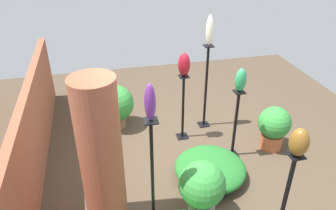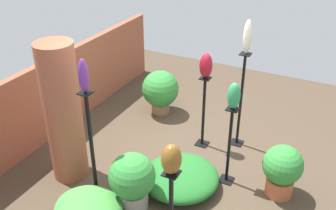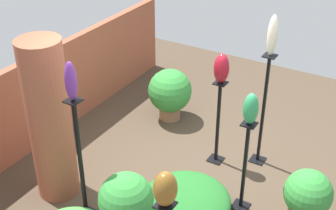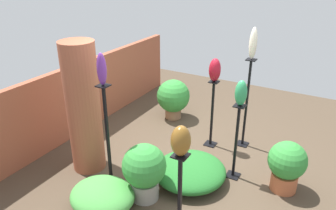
{
  "view_description": "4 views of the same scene",
  "coord_description": "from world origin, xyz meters",
  "px_view_note": "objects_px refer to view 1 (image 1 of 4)",
  "views": [
    {
      "loc": [
        -4.06,
        1.18,
        3.46
      ],
      "look_at": [
        -0.07,
        0.24,
        1.11
      ],
      "focal_mm": 35.0,
      "sensor_mm": 36.0,
      "label": 1
    },
    {
      "loc": [
        -4.44,
        -2.13,
        3.74
      ],
      "look_at": [
        -0.07,
        0.09,
        1.02
      ],
      "focal_mm": 42.0,
      "sensor_mm": 36.0,
      "label": 2
    },
    {
      "loc": [
        -4.21,
        -2.3,
        3.95
      ],
      "look_at": [
        0.03,
        0.22,
        1.07
      ],
      "focal_mm": 50.0,
      "sensor_mm": 36.0,
      "label": 3
    },
    {
      "loc": [
        -4.19,
        -2.05,
        3.1
      ],
      "look_at": [
        0.04,
        0.36,
        0.9
      ],
      "focal_mm": 35.0,
      "sensor_mm": 36.0,
      "label": 4
    }
  ],
  "objects_px": {
    "pedestal_jade": "(235,128)",
    "art_vase_ruby": "(184,65)",
    "pedestal_ruby": "(183,110)",
    "art_vase_violet": "(150,102)",
    "pedestal_ivory": "(206,91)",
    "potted_plant_front_right": "(116,105)",
    "pedestal_bronze": "(284,202)",
    "potted_plant_front_left": "(202,188)",
    "brick_pillar": "(101,158)",
    "art_vase_jade": "(241,80)",
    "potted_plant_mid_right": "(274,126)",
    "art_vase_bronze": "(299,142)",
    "art_vase_ivory": "(210,30)",
    "pedestal_violet": "(152,179)"
  },
  "relations": [
    {
      "from": "art_vase_violet",
      "to": "pedestal_jade",
      "type": "bearing_deg",
      "value": -55.5
    },
    {
      "from": "pedestal_bronze",
      "to": "potted_plant_mid_right",
      "type": "relative_size",
      "value": 1.66
    },
    {
      "from": "pedestal_violet",
      "to": "pedestal_bronze",
      "type": "bearing_deg",
      "value": -111.62
    },
    {
      "from": "pedestal_jade",
      "to": "art_vase_jade",
      "type": "relative_size",
      "value": 3.22
    },
    {
      "from": "pedestal_bronze",
      "to": "potted_plant_front_left",
      "type": "distance_m",
      "value": 1.0
    },
    {
      "from": "pedestal_jade",
      "to": "pedestal_ruby",
      "type": "height_order",
      "value": "pedestal_ruby"
    },
    {
      "from": "potted_plant_mid_right",
      "to": "potted_plant_front_left",
      "type": "bearing_deg",
      "value": 124.66
    },
    {
      "from": "pedestal_jade",
      "to": "potted_plant_front_right",
      "type": "bearing_deg",
      "value": 53.42
    },
    {
      "from": "pedestal_violet",
      "to": "potted_plant_front_right",
      "type": "height_order",
      "value": "pedestal_violet"
    },
    {
      "from": "pedestal_jade",
      "to": "art_vase_ruby",
      "type": "relative_size",
      "value": 3.03
    },
    {
      "from": "art_vase_bronze",
      "to": "art_vase_ruby",
      "type": "bearing_deg",
      "value": 14.14
    },
    {
      "from": "art_vase_bronze",
      "to": "art_vase_ivory",
      "type": "distance_m",
      "value": 2.65
    },
    {
      "from": "pedestal_violet",
      "to": "art_vase_jade",
      "type": "xyz_separation_m",
      "value": [
        1.06,
        -1.54,
        0.66
      ]
    },
    {
      "from": "pedestal_bronze",
      "to": "pedestal_ivory",
      "type": "distance_m",
      "value": 2.63
    },
    {
      "from": "pedestal_ruby",
      "to": "art_vase_violet",
      "type": "bearing_deg",
      "value": 153.67
    },
    {
      "from": "potted_plant_front_right",
      "to": "potted_plant_front_left",
      "type": "xyz_separation_m",
      "value": [
        -2.42,
        -0.88,
        0.0
      ]
    },
    {
      "from": "pedestal_jade",
      "to": "pedestal_ruby",
      "type": "distance_m",
      "value": 0.97
    },
    {
      "from": "brick_pillar",
      "to": "potted_plant_mid_right",
      "type": "height_order",
      "value": "brick_pillar"
    },
    {
      "from": "potted_plant_mid_right",
      "to": "art_vase_ivory",
      "type": "bearing_deg",
      "value": 44.24
    },
    {
      "from": "pedestal_violet",
      "to": "art_vase_violet",
      "type": "bearing_deg",
      "value": 0.0
    },
    {
      "from": "pedestal_ivory",
      "to": "art_vase_bronze",
      "type": "bearing_deg",
      "value": -178.2
    },
    {
      "from": "pedestal_violet",
      "to": "art_vase_ivory",
      "type": "xyz_separation_m",
      "value": [
        2.04,
        -1.37,
        1.13
      ]
    },
    {
      "from": "pedestal_ivory",
      "to": "potted_plant_front_right",
      "type": "distance_m",
      "value": 1.68
    },
    {
      "from": "pedestal_violet",
      "to": "art_vase_ruby",
      "type": "height_order",
      "value": "art_vase_ruby"
    },
    {
      "from": "potted_plant_front_right",
      "to": "art_vase_violet",
      "type": "bearing_deg",
      "value": -174.07
    },
    {
      "from": "pedestal_ivory",
      "to": "art_vase_jade",
      "type": "distance_m",
      "value": 1.19
    },
    {
      "from": "pedestal_bronze",
      "to": "potted_plant_front_right",
      "type": "bearing_deg",
      "value": 29.9
    },
    {
      "from": "art_vase_violet",
      "to": "potted_plant_front_right",
      "type": "distance_m",
      "value": 2.74
    },
    {
      "from": "brick_pillar",
      "to": "art_vase_ruby",
      "type": "relative_size",
      "value": 5.18
    },
    {
      "from": "brick_pillar",
      "to": "potted_plant_front_right",
      "type": "height_order",
      "value": "brick_pillar"
    },
    {
      "from": "pedestal_ivory",
      "to": "art_vase_ivory",
      "type": "relative_size",
      "value": 3.08
    },
    {
      "from": "pedestal_jade",
      "to": "pedestal_violet",
      "type": "distance_m",
      "value": 1.88
    },
    {
      "from": "pedestal_jade",
      "to": "pedestal_ruby",
      "type": "bearing_deg",
      "value": 44.02
    },
    {
      "from": "brick_pillar",
      "to": "potted_plant_front_left",
      "type": "relative_size",
      "value": 2.46
    },
    {
      "from": "art_vase_violet",
      "to": "art_vase_jade",
      "type": "bearing_deg",
      "value": -55.5
    },
    {
      "from": "brick_pillar",
      "to": "pedestal_bronze",
      "type": "height_order",
      "value": "brick_pillar"
    },
    {
      "from": "pedestal_jade",
      "to": "pedestal_ruby",
      "type": "relative_size",
      "value": 0.99
    },
    {
      "from": "potted_plant_mid_right",
      "to": "pedestal_bronze",
      "type": "bearing_deg",
      "value": 153.97
    },
    {
      "from": "art_vase_bronze",
      "to": "potted_plant_front_right",
      "type": "relative_size",
      "value": 0.4
    },
    {
      "from": "pedestal_ivory",
      "to": "art_vase_ruby",
      "type": "distance_m",
      "value": 0.89
    },
    {
      "from": "brick_pillar",
      "to": "pedestal_jade",
      "type": "relative_size",
      "value": 1.71
    },
    {
      "from": "potted_plant_front_right",
      "to": "pedestal_jade",
      "type": "bearing_deg",
      "value": -126.58
    },
    {
      "from": "art_vase_jade",
      "to": "potted_plant_front_left",
      "type": "relative_size",
      "value": 0.45
    },
    {
      "from": "brick_pillar",
      "to": "pedestal_ivory",
      "type": "distance_m",
      "value": 2.72
    },
    {
      "from": "potted_plant_front_right",
      "to": "art_vase_ruby",
      "type": "bearing_deg",
      "value": -119.51
    },
    {
      "from": "pedestal_bronze",
      "to": "art_vase_violet",
      "type": "relative_size",
      "value": 2.91
    },
    {
      "from": "art_vase_jade",
      "to": "art_vase_bronze",
      "type": "height_order",
      "value": "art_vase_bronze"
    },
    {
      "from": "pedestal_ivory",
      "to": "potted_plant_front_right",
      "type": "bearing_deg",
      "value": 78.08
    },
    {
      "from": "art_vase_bronze",
      "to": "art_vase_ivory",
      "type": "height_order",
      "value": "art_vase_ivory"
    },
    {
      "from": "pedestal_bronze",
      "to": "potted_plant_front_left",
      "type": "height_order",
      "value": "pedestal_bronze"
    }
  ]
}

